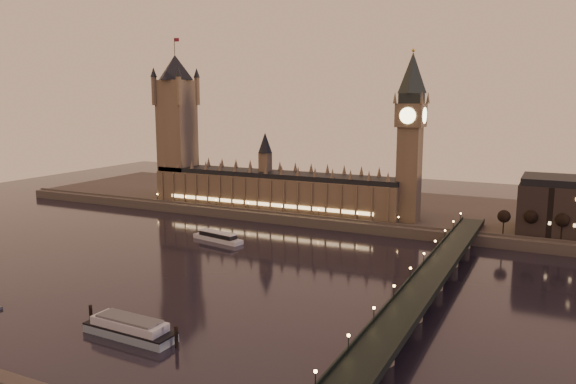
% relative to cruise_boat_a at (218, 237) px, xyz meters
% --- Properties ---
extents(ground, '(700.00, 700.00, 0.00)m').
position_rel_cruise_boat_a_xyz_m(ground, '(37.08, -46.86, -2.35)').
color(ground, black).
rests_on(ground, ground).
extents(far_embankment, '(560.00, 130.00, 6.00)m').
position_rel_cruise_boat_a_xyz_m(far_embankment, '(67.08, 118.14, 0.65)').
color(far_embankment, '#423D35').
rests_on(far_embankment, ground).
extents(palace_of_westminster, '(180.00, 26.62, 52.00)m').
position_rel_cruise_boat_a_xyz_m(palace_of_westminster, '(-3.05, 74.13, 19.35)').
color(palace_of_westminster, brown).
rests_on(palace_of_westminster, ground).
extents(victoria_tower, '(31.68, 31.68, 118.00)m').
position_rel_cruise_boat_a_xyz_m(victoria_tower, '(-82.92, 74.14, 63.43)').
color(victoria_tower, brown).
rests_on(victoria_tower, ground).
extents(big_ben, '(17.68, 17.68, 104.00)m').
position_rel_cruise_boat_a_xyz_m(big_ben, '(91.07, 74.13, 61.60)').
color(big_ben, brown).
rests_on(big_ben, ground).
extents(westminster_bridge, '(13.20, 260.00, 15.30)m').
position_rel_cruise_boat_a_xyz_m(westminster_bridge, '(128.69, -46.86, 3.16)').
color(westminster_bridge, black).
rests_on(westminster_bridge, ground).
extents(bare_tree_0, '(6.43, 6.43, 13.07)m').
position_rel_cruise_boat_a_xyz_m(bare_tree_0, '(149.13, 62.14, 13.41)').
color(bare_tree_0, black).
rests_on(bare_tree_0, ground).
extents(bare_tree_1, '(6.43, 6.43, 13.07)m').
position_rel_cruise_boat_a_xyz_m(bare_tree_1, '(163.22, 62.14, 13.41)').
color(bare_tree_1, black).
rests_on(bare_tree_1, ground).
extents(bare_tree_2, '(6.43, 6.43, 13.07)m').
position_rel_cruise_boat_a_xyz_m(bare_tree_2, '(177.31, 62.14, 13.41)').
color(bare_tree_2, black).
rests_on(bare_tree_2, ground).
extents(cruise_boat_a, '(34.16, 13.72, 5.34)m').
position_rel_cruise_boat_a_xyz_m(cruise_boat_a, '(0.00, 0.00, 0.00)').
color(cruise_boat_a, silver).
rests_on(cruise_boat_a, ground).
extents(moored_barge, '(40.61, 11.20, 7.45)m').
position_rel_cruise_boat_a_xyz_m(moored_barge, '(45.12, -123.76, 0.79)').
color(moored_barge, '#839AA7').
rests_on(moored_barge, ground).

